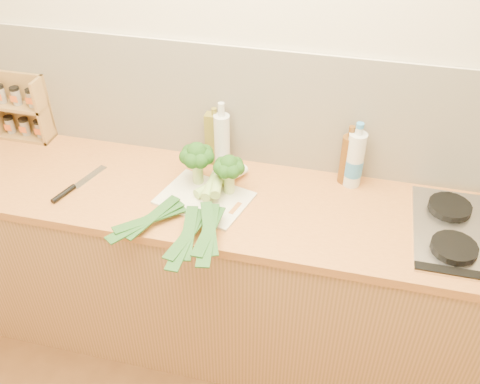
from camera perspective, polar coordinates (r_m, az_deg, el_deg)
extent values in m
plane|color=beige|center=(2.26, 0.98, 11.98)|extent=(3.50, 0.00, 3.50)
cube|color=silver|center=(2.31, 0.89, 8.98)|extent=(3.20, 0.02, 0.54)
cube|color=#AF7848|center=(2.54, -0.75, -8.96)|extent=(3.20, 0.60, 0.86)
cube|color=#C27A39|center=(2.24, -0.84, -1.08)|extent=(3.20, 0.62, 0.04)
cylinder|color=black|center=(2.12, 21.87, -5.54)|extent=(0.17, 0.17, 0.03)
cylinder|color=black|center=(2.30, 21.47, -1.51)|extent=(0.17, 0.17, 0.03)
cube|color=white|center=(2.22, -3.81, -0.68)|extent=(0.41, 0.35, 0.01)
cylinder|color=#B0CC77|center=(2.28, -4.51, 2.06)|extent=(0.05, 0.05, 0.09)
sphere|color=#1A3C10|center=(2.22, -4.64, 4.21)|extent=(0.09, 0.09, 0.09)
sphere|color=#1A3C10|center=(2.21, -3.60, 3.75)|extent=(0.07, 0.07, 0.07)
sphere|color=#1A3C10|center=(2.24, -3.75, 4.25)|extent=(0.07, 0.07, 0.07)
sphere|color=#1A3C10|center=(2.26, -4.54, 4.47)|extent=(0.07, 0.07, 0.07)
sphere|color=#1A3C10|center=(2.25, -5.39, 4.25)|extent=(0.07, 0.07, 0.07)
sphere|color=#1A3C10|center=(2.22, -5.67, 3.75)|extent=(0.07, 0.07, 0.07)
sphere|color=#1A3C10|center=(2.20, -5.16, 3.34)|extent=(0.07, 0.07, 0.07)
sphere|color=#1A3C10|center=(2.19, -4.23, 3.34)|extent=(0.07, 0.07, 0.07)
cylinder|color=#B0CC77|center=(2.22, -1.16, 0.98)|extent=(0.04, 0.04, 0.09)
sphere|color=#1A3C10|center=(2.16, -1.19, 2.97)|extent=(0.08, 0.08, 0.08)
sphere|color=#1A3C10|center=(2.16, -0.25, 2.56)|extent=(0.06, 0.06, 0.06)
sphere|color=#1A3C10|center=(2.19, -0.42, 3.03)|extent=(0.06, 0.06, 0.06)
sphere|color=#1A3C10|center=(2.20, -1.16, 3.24)|extent=(0.06, 0.06, 0.06)
sphere|color=#1A3C10|center=(2.19, -1.92, 3.04)|extent=(0.06, 0.06, 0.06)
sphere|color=#1A3C10|center=(2.16, -2.14, 2.57)|extent=(0.06, 0.06, 0.06)
sphere|color=#1A3C10|center=(2.14, -1.64, 2.18)|extent=(0.06, 0.06, 0.06)
sphere|color=#1A3C10|center=(2.14, -0.79, 2.18)|extent=(0.06, 0.06, 0.06)
cylinder|color=white|center=(2.30, -0.57, 1.92)|extent=(0.10, 0.13, 0.04)
cylinder|color=#93BB5D|center=(2.23, -3.14, 0.56)|extent=(0.12, 0.15, 0.04)
cube|color=#174219|center=(2.10, -9.56, -2.86)|extent=(0.24, 0.25, 0.02)
cube|color=#174219|center=(2.09, -10.01, -3.05)|extent=(0.23, 0.31, 0.01)
cube|color=#174219|center=(2.10, -9.34, -2.66)|extent=(0.15, 0.28, 0.02)
cylinder|color=white|center=(2.31, -2.27, 2.51)|extent=(0.04, 0.12, 0.04)
cylinder|color=#93BB5D|center=(2.21, -3.17, 0.58)|extent=(0.04, 0.15, 0.04)
cube|color=#174219|center=(1.99, -5.58, -4.57)|extent=(0.10, 0.30, 0.02)
cube|color=#174219|center=(1.97, -5.77, -4.91)|extent=(0.05, 0.34, 0.01)
cube|color=#174219|center=(1.99, -5.50, -4.30)|extent=(0.10, 0.28, 0.02)
cylinder|color=white|center=(2.26, -2.24, 2.19)|extent=(0.06, 0.10, 0.04)
cylinder|color=#93BB5D|center=(2.18, -2.51, 0.61)|extent=(0.06, 0.12, 0.04)
cube|color=#174219|center=(1.97, -3.35, -4.12)|extent=(0.05, 0.30, 0.02)
cube|color=#174219|center=(1.96, -3.42, -4.47)|extent=(0.11, 0.34, 0.01)
cube|color=#174219|center=(1.98, -3.32, -3.84)|extent=(0.14, 0.28, 0.02)
cube|color=silver|center=(2.43, -15.71, 1.58)|extent=(0.09, 0.19, 0.00)
cylinder|color=black|center=(2.35, -18.31, -0.17)|extent=(0.06, 0.12, 0.02)
cube|color=#AB7E49|center=(2.77, -22.01, 8.75)|extent=(0.27, 0.02, 0.32)
cube|color=#AB7E49|center=(2.81, -21.73, 5.63)|extent=(0.27, 0.11, 0.02)
cube|color=#AB7E49|center=(2.73, -22.52, 8.50)|extent=(0.27, 0.11, 0.02)
cube|color=#AB7E49|center=(2.67, -20.20, 8.12)|extent=(0.01, 0.11, 0.32)
cylinder|color=gray|center=(2.83, -23.30, 6.55)|extent=(0.04, 0.04, 0.07)
cylinder|color=gray|center=(2.79, -21.94, 6.41)|extent=(0.04, 0.04, 0.07)
cylinder|color=gray|center=(2.74, -20.54, 6.27)|extent=(0.04, 0.04, 0.07)
cylinder|color=gray|center=(2.76, -24.14, 9.42)|extent=(0.04, 0.04, 0.07)
cylinder|color=gray|center=(2.71, -22.75, 9.34)|extent=(0.04, 0.04, 0.07)
cylinder|color=gray|center=(2.67, -21.31, 9.24)|extent=(0.04, 0.04, 0.07)
cube|color=olive|center=(2.37, -2.69, 5.66)|extent=(0.08, 0.05, 0.25)
cylinder|color=olive|center=(2.30, -2.79, 8.58)|extent=(0.02, 0.02, 0.03)
cylinder|color=silver|center=(2.35, -1.93, 5.44)|extent=(0.07, 0.07, 0.26)
cylinder|color=silver|center=(2.26, -2.01, 8.79)|extent=(0.03, 0.03, 0.06)
cylinder|color=brown|center=(2.30, 11.39, 3.40)|extent=(0.06, 0.06, 0.22)
cylinder|color=brown|center=(2.23, 11.82, 6.30)|extent=(0.03, 0.03, 0.05)
cylinder|color=silver|center=(2.28, 12.13, 3.39)|extent=(0.08, 0.08, 0.25)
cylinder|color=silver|center=(2.21, 12.61, 6.38)|extent=(0.03, 0.03, 0.03)
cylinder|color=#3480C5|center=(2.30, 12.01, 2.62)|extent=(0.08, 0.08, 0.08)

